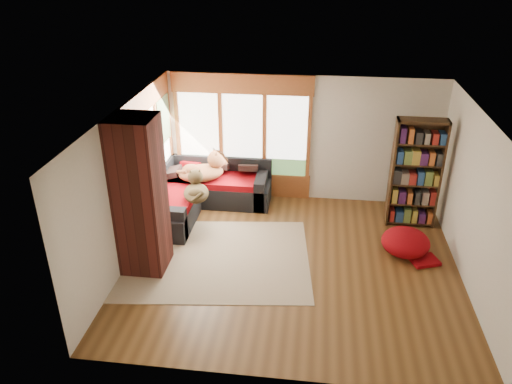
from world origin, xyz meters
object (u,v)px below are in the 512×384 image
(brick_chimney, at_px, (140,197))
(sectional_sofa, at_px, (200,196))
(area_rug, at_px, (214,258))
(dog_brindle, at_px, (196,189))
(pouf, at_px, (406,242))
(bookshelf, at_px, (415,174))
(dog_tan, at_px, (205,169))

(brick_chimney, relative_size, sectional_sofa, 1.18)
(brick_chimney, height_order, sectional_sofa, brick_chimney)
(area_rug, bearing_deg, dog_brindle, 115.90)
(area_rug, distance_m, pouf, 3.32)
(area_rug, height_order, dog_brindle, dog_brindle)
(sectional_sofa, bearing_deg, area_rug, -67.16)
(bookshelf, relative_size, dog_tan, 1.96)
(brick_chimney, relative_size, dog_tan, 2.43)
(dog_tan, distance_m, dog_brindle, 0.80)
(brick_chimney, distance_m, bookshelf, 4.96)
(brick_chimney, distance_m, dog_brindle, 1.64)
(area_rug, relative_size, dog_brindle, 3.87)
(area_rug, distance_m, bookshelf, 3.99)
(dog_tan, relative_size, dog_brindle, 1.28)
(sectional_sofa, distance_m, area_rug, 1.84)
(dog_brindle, bearing_deg, area_rug, -168.26)
(pouf, distance_m, dog_brindle, 3.87)
(area_rug, height_order, pouf, pouf)
(brick_chimney, height_order, bookshelf, brick_chimney)
(brick_chimney, bearing_deg, bookshelf, 23.59)
(sectional_sofa, height_order, dog_tan, dog_tan)
(dog_tan, bearing_deg, pouf, -44.10)
(brick_chimney, height_order, dog_brindle, brick_chimney)
(bookshelf, xyz_separation_m, pouf, (-0.22, -1.07, -0.81))
(pouf, relative_size, dog_brindle, 0.99)
(pouf, bearing_deg, dog_tan, 160.71)
(brick_chimney, height_order, area_rug, brick_chimney)
(brick_chimney, xyz_separation_m, dog_brindle, (0.52, 1.45, -0.56))
(brick_chimney, relative_size, area_rug, 0.80)
(sectional_sofa, xyz_separation_m, dog_brindle, (0.08, -0.60, 0.44))
(sectional_sofa, bearing_deg, brick_chimney, -99.28)
(bookshelf, height_order, pouf, bookshelf)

